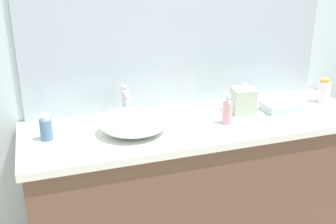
# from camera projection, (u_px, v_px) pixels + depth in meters

# --- Properties ---
(bathroom_wall_rear) EXTENTS (6.00, 0.06, 2.60)m
(bathroom_wall_rear) POSITION_uv_depth(u_px,v_px,m) (159.00, 25.00, 2.20)
(bathroom_wall_rear) COLOR silver
(bathroom_wall_rear) RESTS_ON ground
(vanity_counter) EXTENTS (1.78, 0.57, 0.85)m
(vanity_counter) POSITION_uv_depth(u_px,v_px,m) (197.00, 192.00, 2.27)
(vanity_counter) COLOR brown
(vanity_counter) RESTS_ON ground
(wall_mirror_panel) EXTENTS (1.70, 0.01, 0.91)m
(wall_mirror_panel) POSITION_uv_depth(u_px,v_px,m) (181.00, 24.00, 2.20)
(wall_mirror_panel) COLOR #B2BCC6
(wall_mirror_panel) RESTS_ON vanity_counter
(sink_basin) EXTENTS (0.33, 0.31, 0.11)m
(sink_basin) POSITION_uv_depth(u_px,v_px,m) (134.00, 122.00, 1.96)
(sink_basin) COLOR white
(sink_basin) RESTS_ON vanity_counter
(faucet) EXTENTS (0.03, 0.13, 0.18)m
(faucet) POSITION_uv_depth(u_px,v_px,m) (126.00, 101.00, 2.09)
(faucet) COLOR silver
(faucet) RESTS_ON vanity_counter
(soap_dispenser) EXTENTS (0.05, 0.05, 0.16)m
(soap_dispenser) POSITION_uv_depth(u_px,v_px,m) (227.00, 111.00, 2.06)
(soap_dispenser) COLOR pink
(soap_dispenser) RESTS_ON vanity_counter
(lotion_bottle) EXTENTS (0.07, 0.07, 0.14)m
(lotion_bottle) POSITION_uv_depth(u_px,v_px,m) (324.00, 91.00, 2.36)
(lotion_bottle) COLOR white
(lotion_bottle) RESTS_ON vanity_counter
(perfume_bottle) EXTENTS (0.06, 0.06, 0.12)m
(perfume_bottle) POSITION_uv_depth(u_px,v_px,m) (46.00, 128.00, 1.89)
(perfume_bottle) COLOR #517699
(perfume_bottle) RESTS_ON vanity_counter
(tissue_box) EXTENTS (0.14, 0.14, 0.18)m
(tissue_box) POSITION_uv_depth(u_px,v_px,m) (243.00, 99.00, 2.20)
(tissue_box) COLOR beige
(tissue_box) RESTS_ON vanity_counter
(folded_hand_towel) EXTENTS (0.21, 0.14, 0.04)m
(folded_hand_towel) POSITION_uv_depth(u_px,v_px,m) (281.00, 106.00, 2.25)
(folded_hand_towel) COLOR silver
(folded_hand_towel) RESTS_ON vanity_counter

